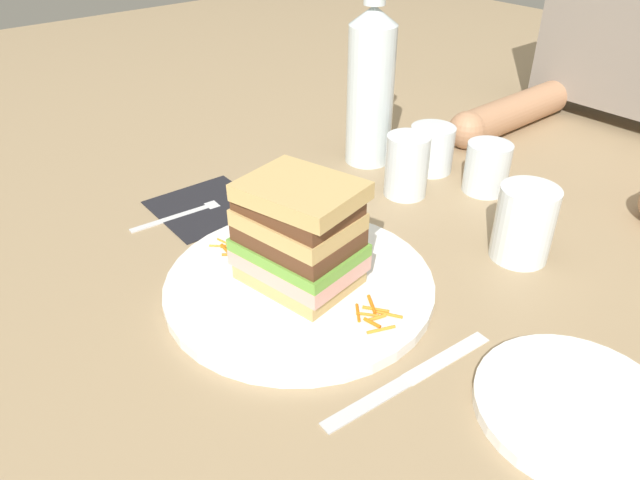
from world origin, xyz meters
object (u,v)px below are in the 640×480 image
at_px(knife, 406,381).
at_px(juice_glass, 523,228).
at_px(empty_tumbler_2, 407,166).
at_px(napkin_dark, 207,206).
at_px(side_plate, 576,407).
at_px(sandwich, 299,234).
at_px(main_plate, 300,284).
at_px(empty_tumbler_0, 487,168).
at_px(empty_tumbler_1, 432,149).
at_px(water_bottle, 371,85).
at_px(fork, 192,209).

xyz_separation_m(knife, juice_glass, (-0.05, 0.26, 0.04)).
bearing_deg(empty_tumbler_2, napkin_dark, -121.83).
bearing_deg(side_plate, sandwich, -165.62).
relative_size(main_plate, napkin_dark, 2.16).
distance_m(knife, juice_glass, 0.27).
xyz_separation_m(main_plate, empty_tumbler_0, (-0.01, 0.35, 0.03)).
xyz_separation_m(empty_tumbler_0, empty_tumbler_1, (-0.10, -0.01, -0.00)).
height_order(empty_tumbler_2, side_plate, empty_tumbler_2).
bearing_deg(knife, main_plate, 175.94).
distance_m(water_bottle, empty_tumbler_0, 0.21).
bearing_deg(knife, sandwich, 175.94).
distance_m(napkin_dark, empty_tumbler_0, 0.40).
bearing_deg(side_plate, knife, -143.89).
xyz_separation_m(napkin_dark, empty_tumbler_2, (0.15, 0.24, 0.04)).
height_order(sandwich, napkin_dark, sandwich).
distance_m(fork, knife, 0.40).
xyz_separation_m(empty_tumbler_0, side_plate, (0.31, -0.28, -0.03)).
xyz_separation_m(main_plate, sandwich, (0.00, -0.00, 0.07)).
bearing_deg(side_plate, water_bottle, 155.83).
relative_size(napkin_dark, water_bottle, 0.50).
relative_size(main_plate, water_bottle, 1.09).
bearing_deg(napkin_dark, fork, -94.40).
xyz_separation_m(napkin_dark, juice_glass, (0.35, 0.23, 0.04)).
bearing_deg(napkin_dark, knife, -4.15).
height_order(knife, side_plate, side_plate).
height_order(sandwich, side_plate, sandwich).
bearing_deg(water_bottle, napkin_dark, -96.57).
bearing_deg(empty_tumbler_2, knife, -46.74).
distance_m(napkin_dark, juice_glass, 0.42).
xyz_separation_m(fork, side_plate, (0.52, 0.08, 0.00)).
xyz_separation_m(sandwich, fork, (-0.23, -0.01, -0.07)).
height_order(main_plate, knife, main_plate).
distance_m(knife, empty_tumbler_1, 0.46).
relative_size(empty_tumbler_1, side_plate, 0.40).
bearing_deg(napkin_dark, empty_tumbler_1, 69.88).
relative_size(empty_tumbler_0, side_plate, 0.41).
distance_m(fork, empty_tumbler_0, 0.42).
relative_size(napkin_dark, empty_tumbler_2, 1.56).
xyz_separation_m(main_plate, fork, (-0.23, -0.01, -0.00)).
relative_size(napkin_dark, juice_glass, 1.50).
xyz_separation_m(juice_glass, empty_tumbler_2, (-0.20, 0.01, 0.00)).
relative_size(empty_tumbler_0, empty_tumbler_2, 0.81).
height_order(sandwich, fork, sandwich).
xyz_separation_m(knife, empty_tumbler_1, (-0.28, 0.36, 0.03)).
xyz_separation_m(knife, empty_tumbler_2, (-0.25, 0.27, 0.04)).
height_order(fork, empty_tumbler_2, empty_tumbler_2).
xyz_separation_m(sandwich, empty_tumbler_2, (-0.08, 0.26, -0.03)).
xyz_separation_m(main_plate, empty_tumbler_1, (-0.11, 0.34, 0.03)).
distance_m(napkin_dark, empty_tumbler_2, 0.29).
relative_size(fork, knife, 0.83).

